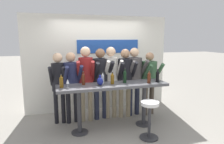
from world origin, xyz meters
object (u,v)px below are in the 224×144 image
Objects in this scene: person_center at (101,76)px; wine_bottle_1 at (158,76)px; person_rightmost at (149,77)px; wine_glass_0 at (68,82)px; wine_bottle_4 at (149,77)px; person_center_left at (86,75)px; wine_bottle_5 at (83,79)px; person_left at (71,80)px; person_far_left at (58,80)px; person_far_right at (134,74)px; wine_bottle_2 at (112,78)px; person_right at (125,75)px; wine_bottle_0 at (125,76)px; person_center_right at (111,74)px; bar_stool at (150,114)px; decorative_vase at (100,81)px; wine_bottle_6 at (103,78)px; tasting_table at (113,91)px; wine_bottle_3 at (61,82)px.

person_center is 5.99× the size of wine_bottle_1.
person_rightmost reaches higher than wine_glass_0.
person_center reaches higher than wine_bottle_4.
wine_bottle_5 is at bearing -96.30° from person_center_left.
person_far_left is at bearing 162.02° from person_left.
person_far_right is 6.73× the size of wine_bottle_2.
person_center is at bearing 175.76° from person_right.
person_center is at bearing 140.64° from wine_bottle_4.
wine_bottle_4 is (0.92, -0.75, 0.07)m from person_center.
wine_bottle_0 is at bearing -109.49° from person_right.
person_center_right is 1.03× the size of person_right.
person_center_left reaches higher than bar_stool.
person_far_left is 0.95× the size of person_center.
wine_bottle_4 is (1.28, -0.70, 0.02)m from person_center_left.
decorative_vase is (0.20, -0.59, -0.02)m from person_center_left.
person_far_left is 0.95× the size of person_far_right.
wine_bottle_0 is at bearing 161.15° from wine_bottle_4.
wine_bottle_4 is at bearing -19.62° from person_center_left.
wine_bottle_0 is at bearing -25.11° from person_center_left.
person_rightmost is at bearing 21.89° from decorative_vase.
wine_bottle_6 is (0.63, -0.48, 0.09)m from person_left.
person_left is 0.96× the size of person_center.
wine_glass_0 is at bearing -168.34° from wine_bottle_6.
person_far_left is (-1.13, 0.63, 0.19)m from tasting_table.
person_rightmost is 2.20m from wine_glass_0.
decorative_vase is (-0.42, -0.64, -0.01)m from person_center_right.
wine_bottle_1 reaches higher than wine_bottle_6.
wine_bottle_4 is 1.02m from wine_bottle_6.
person_right reaches higher than bar_stool.
person_far_right reaches higher than decorative_vase.
person_center_left is 0.78m from wine_glass_0.
wine_bottle_3 is 1.50× the size of wine_glass_0.
wine_glass_0 is at bearing -154.55° from wine_bottle_5.
person_center reaches higher than wine_bottle_5.
person_left is 1.25m from wine_bottle_0.
wine_bottle_2 is (-0.14, -0.60, 0.02)m from person_center_right.
person_far_left is 0.71m from wine_glass_0.
wine_bottle_6 is (0.88, 0.10, -0.01)m from wine_bottle_3.
person_far_left is at bearing 141.87° from decorative_vase.
wine_bottle_1 is 1.15× the size of wine_bottle_6.
decorative_vase reaches higher than tasting_table.
person_left is 5.75× the size of wine_bottle_1.
tasting_table is 0.42m from wine_bottle_0.
tasting_table is at bearing -172.41° from wine_bottle_0.
wine_bottle_3 is (-1.56, -0.56, 0.07)m from person_right.
wine_glass_0 is at bearing -176.02° from wine_bottle_2.
person_center_left reaches higher than tasting_table.
person_far_right is at bearing 158.69° from person_rightmost.
person_far_right is at bearing -1.33° from person_center_right.
person_far_left is at bearing 150.87° from tasting_table.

